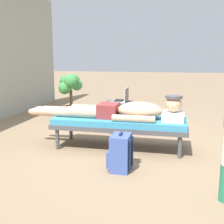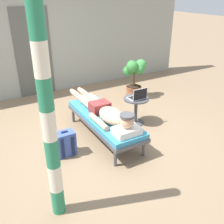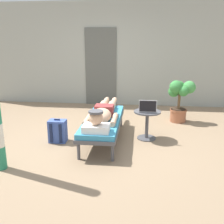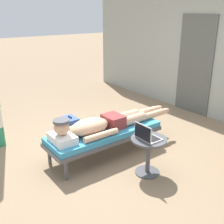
{
  "view_description": "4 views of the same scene",
  "coord_description": "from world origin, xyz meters",
  "views": [
    {
      "loc": [
        -3.72,
        -0.74,
        1.24
      ],
      "look_at": [
        0.18,
        0.14,
        0.47
      ],
      "focal_mm": 46.31,
      "sensor_mm": 36.0,
      "label": 1
    },
    {
      "loc": [
        -1.79,
        -3.47,
        2.4
      ],
      "look_at": [
        0.2,
        -0.02,
        0.46
      ],
      "focal_mm": 41.2,
      "sensor_mm": 36.0,
      "label": 2
    },
    {
      "loc": [
        0.71,
        -4.34,
        1.78
      ],
      "look_at": [
        0.2,
        0.22,
        0.47
      ],
      "focal_mm": 41.71,
      "sensor_mm": 36.0,
      "label": 3
    },
    {
      "loc": [
        3.16,
        -2.18,
        2.12
      ],
      "look_at": [
        0.08,
        0.13,
        0.68
      ],
      "focal_mm": 44.04,
      "sensor_mm": 36.0,
      "label": 4
    }
  ],
  "objects": [
    {
      "name": "ground_plane",
      "position": [
        0.0,
        0.0,
        0.0
      ],
      "size": [
        40.0,
        40.0,
        0.0
      ],
      "primitive_type": "plane",
      "color": "#8C7256"
    },
    {
      "name": "house_wall_back",
      "position": [
        0.06,
        2.75,
        1.35
      ],
      "size": [
        7.6,
        0.2,
        2.7
      ],
      "primitive_type": "cube",
      "color": "#999E93",
      "rests_on": "ground"
    },
    {
      "name": "house_door_panel",
      "position": [
        -0.38,
        2.64,
        1.02
      ],
      "size": [
        0.84,
        0.03,
        2.04
      ],
      "primitive_type": "cube",
      "color": "#545651",
      "rests_on": "ground"
    },
    {
      "name": "lounge_chair",
      "position": [
        0.06,
        0.01,
        0.35
      ],
      "size": [
        0.62,
        1.82,
        0.42
      ],
      "color": "#4C4C51",
      "rests_on": "ground"
    },
    {
      "name": "person_reclining",
      "position": [
        0.06,
        -0.03,
        0.52
      ],
      "size": [
        0.53,
        2.17,
        0.33
      ],
      "color": "white",
      "rests_on": "lounge_chair"
    },
    {
      "name": "side_table",
      "position": [
        0.84,
        0.17,
        0.36
      ],
      "size": [
        0.48,
        0.48,
        0.52
      ],
      "color": "#4C4C51",
      "rests_on": "ground"
    },
    {
      "name": "laptop",
      "position": [
        0.84,
        0.12,
        0.58
      ],
      "size": [
        0.31,
        0.24,
        0.23
      ],
      "color": "silver",
      "rests_on": "side_table"
    },
    {
      "name": "backpack",
      "position": [
        -0.72,
        -0.16,
        0.2
      ],
      "size": [
        0.3,
        0.26,
        0.42
      ],
      "color": "#3F59A5",
      "rests_on": "ground"
    }
  ]
}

